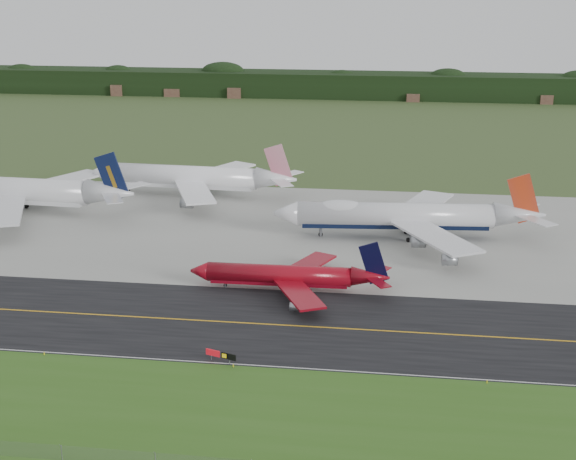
{
  "coord_description": "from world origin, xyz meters",
  "views": [
    {
      "loc": [
        21.45,
        -129.8,
        57.39
      ],
      "look_at": [
        0.85,
        22.0,
        9.02
      ],
      "focal_mm": 50.0,
      "sensor_mm": 36.0,
      "label": 1
    }
  ],
  "objects_px": {
    "jet_red_737": "(290,276)",
    "jet_star_tail": "(193,177)",
    "jet_navy_gold": "(15,191)",
    "jet_ba_747": "(405,216)",
    "taxiway_sign": "(221,355)"
  },
  "relations": [
    {
      "from": "jet_ba_747",
      "to": "jet_navy_gold",
      "type": "height_order",
      "value": "jet_navy_gold"
    },
    {
      "from": "taxiway_sign",
      "to": "jet_navy_gold",
      "type": "bearing_deg",
      "value": 132.77
    },
    {
      "from": "jet_ba_747",
      "to": "jet_navy_gold",
      "type": "bearing_deg",
      "value": 175.1
    },
    {
      "from": "jet_navy_gold",
      "to": "jet_star_tail",
      "type": "xyz_separation_m",
      "value": [
        41.0,
        21.59,
        -0.36
      ]
    },
    {
      "from": "jet_ba_747",
      "to": "taxiway_sign",
      "type": "distance_m",
      "value": 72.99
    },
    {
      "from": "jet_red_737",
      "to": "taxiway_sign",
      "type": "height_order",
      "value": "jet_red_737"
    },
    {
      "from": "jet_star_tail",
      "to": "jet_ba_747",
      "type": "bearing_deg",
      "value": -27.64
    },
    {
      "from": "jet_ba_747",
      "to": "jet_red_737",
      "type": "relative_size",
      "value": 1.62
    },
    {
      "from": "jet_ba_747",
      "to": "taxiway_sign",
      "type": "relative_size",
      "value": 12.09
    },
    {
      "from": "jet_navy_gold",
      "to": "jet_star_tail",
      "type": "bearing_deg",
      "value": 27.78
    },
    {
      "from": "jet_ba_747",
      "to": "jet_red_737",
      "type": "xyz_separation_m",
      "value": [
        -21.77,
        -35.5,
        -2.44
      ]
    },
    {
      "from": "jet_navy_gold",
      "to": "jet_star_tail",
      "type": "distance_m",
      "value": 46.34
    },
    {
      "from": "jet_navy_gold",
      "to": "taxiway_sign",
      "type": "relative_size",
      "value": 12.61
    },
    {
      "from": "jet_red_737",
      "to": "jet_navy_gold",
      "type": "xyz_separation_m",
      "value": [
        -76.55,
        43.93,
        2.62
      ]
    },
    {
      "from": "jet_red_737",
      "to": "jet_star_tail",
      "type": "distance_m",
      "value": 74.58
    }
  ]
}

